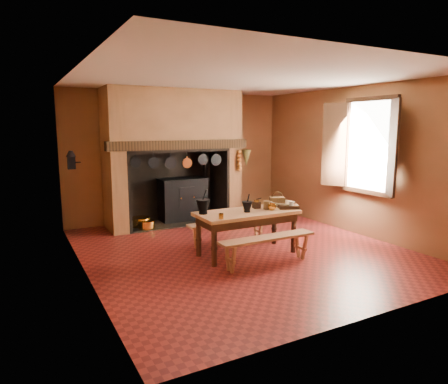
% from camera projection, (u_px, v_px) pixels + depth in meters
% --- Properties ---
extents(floor, '(5.50, 5.50, 0.00)m').
position_uv_depth(floor, '(241.00, 249.00, 6.73)').
color(floor, maroon).
rests_on(floor, ground).
extents(ceiling, '(5.50, 5.50, 0.00)m').
position_uv_depth(ceiling, '(242.00, 78.00, 6.28)').
color(ceiling, silver).
rests_on(ceiling, back_wall).
extents(back_wall, '(5.00, 0.02, 2.80)m').
position_uv_depth(back_wall, '(179.00, 156.00, 8.90)').
color(back_wall, '#96623C').
rests_on(back_wall, floor).
extents(wall_left, '(0.02, 5.50, 2.80)m').
position_uv_depth(wall_left, '(81.00, 176.00, 5.34)').
color(wall_left, '#96623C').
rests_on(wall_left, floor).
extents(wall_right, '(0.02, 5.50, 2.80)m').
position_uv_depth(wall_right, '(353.00, 161.00, 7.67)').
color(wall_right, '#96623C').
rests_on(wall_right, floor).
extents(wall_front, '(5.00, 0.02, 2.80)m').
position_uv_depth(wall_front, '(378.00, 190.00, 4.11)').
color(wall_front, '#96623C').
rests_on(wall_front, floor).
extents(chimney_breast, '(2.95, 0.96, 2.80)m').
position_uv_depth(chimney_breast, '(173.00, 138.00, 8.31)').
color(chimney_breast, '#96623C').
rests_on(chimney_breast, floor).
extents(iron_range, '(1.12, 0.55, 1.60)m').
position_uv_depth(iron_range, '(183.00, 199.00, 8.76)').
color(iron_range, black).
rests_on(iron_range, floor).
extents(hearth_pans, '(0.51, 0.62, 0.20)m').
position_uv_depth(hearth_pans, '(142.00, 223.00, 8.16)').
color(hearth_pans, gold).
rests_on(hearth_pans, floor).
extents(hanging_pans, '(1.92, 0.29, 0.27)m').
position_uv_depth(hanging_pans, '(181.00, 162.00, 7.93)').
color(hanging_pans, black).
rests_on(hanging_pans, chimney_breast).
extents(onion_string, '(0.12, 0.10, 0.46)m').
position_uv_depth(onion_string, '(239.00, 161.00, 8.54)').
color(onion_string, '#B06220').
rests_on(onion_string, chimney_breast).
extents(herb_bunch, '(0.20, 0.20, 0.35)m').
position_uv_depth(herb_bunch, '(246.00, 158.00, 8.61)').
color(herb_bunch, brown).
rests_on(herb_bunch, chimney_breast).
extents(window, '(0.39, 1.75, 1.76)m').
position_uv_depth(window, '(365.00, 146.00, 7.20)').
color(window, white).
rests_on(window, wall_right).
extents(wall_coffee_mill, '(0.23, 0.16, 0.31)m').
position_uv_depth(wall_coffee_mill, '(71.00, 159.00, 6.71)').
color(wall_coffee_mill, black).
rests_on(wall_coffee_mill, wall_left).
extents(work_table, '(1.64, 0.73, 0.71)m').
position_uv_depth(work_table, '(247.00, 218.00, 6.40)').
color(work_table, '#AE7C4F').
rests_on(work_table, floor).
extents(bench_front, '(1.56, 0.27, 0.44)m').
position_uv_depth(bench_front, '(267.00, 244.00, 5.93)').
color(bench_front, '#AE7C4F').
rests_on(bench_front, floor).
extents(bench_back, '(1.50, 0.26, 0.42)m').
position_uv_depth(bench_back, '(229.00, 227.00, 6.97)').
color(bench_back, '#AE7C4F').
rests_on(bench_back, floor).
extents(mortar_large, '(0.23, 0.23, 0.39)m').
position_uv_depth(mortar_large, '(203.00, 206.00, 6.16)').
color(mortar_large, black).
rests_on(mortar_large, work_table).
extents(mortar_small, '(0.17, 0.17, 0.29)m').
position_uv_depth(mortar_small, '(247.00, 206.00, 6.30)').
color(mortar_small, black).
rests_on(mortar_small, work_table).
extents(coffee_grinder, '(0.16, 0.12, 0.17)m').
position_uv_depth(coffee_grinder, '(256.00, 204.00, 6.60)').
color(coffee_grinder, '#321E0F').
rests_on(coffee_grinder, work_table).
extents(brass_mug_a, '(0.10, 0.10, 0.08)m').
position_uv_depth(brass_mug_a, '(221.00, 216.00, 5.83)').
color(brass_mug_a, gold).
rests_on(brass_mug_a, work_table).
extents(brass_mug_b, '(0.11, 0.11, 0.10)m').
position_uv_depth(brass_mug_b, '(246.00, 207.00, 6.45)').
color(brass_mug_b, gold).
rests_on(brass_mug_b, work_table).
extents(mixing_bowl, '(0.44, 0.44, 0.09)m').
position_uv_depth(mixing_bowl, '(283.00, 204.00, 6.74)').
color(mixing_bowl, beige).
rests_on(mixing_bowl, work_table).
extents(stoneware_crock, '(0.14, 0.14, 0.14)m').
position_uv_depth(stoneware_crock, '(267.00, 205.00, 6.52)').
color(stoneware_crock, brown).
rests_on(stoneware_crock, work_table).
extents(glass_jar, '(0.10, 0.10, 0.13)m').
position_uv_depth(glass_jar, '(291.00, 205.00, 6.53)').
color(glass_jar, beige).
rests_on(glass_jar, work_table).
extents(wicker_basket, '(0.30, 0.27, 0.24)m').
position_uv_depth(wicker_basket, '(277.00, 201.00, 6.87)').
color(wicker_basket, '#533718').
rests_on(wicker_basket, work_table).
extents(wooden_tray, '(0.40, 0.35, 0.06)m').
position_uv_depth(wooden_tray, '(288.00, 207.00, 6.60)').
color(wooden_tray, '#321E0F').
rests_on(wooden_tray, work_table).
extents(brass_cup, '(0.18, 0.18, 0.11)m').
position_uv_depth(brass_cup, '(272.00, 207.00, 6.45)').
color(brass_cup, gold).
rests_on(brass_cup, work_table).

